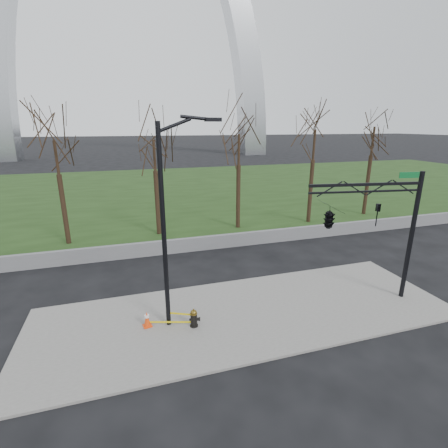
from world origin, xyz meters
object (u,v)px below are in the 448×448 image
object	(u,v)px
fire_hydrant	(194,318)
traffic_signal_mast	(346,216)
traffic_cone	(147,319)
street_light	(169,215)

from	to	relation	value
fire_hydrant	traffic_signal_mast	bearing A→B (deg)	18.52
fire_hydrant	traffic_cone	distance (m)	1.89
traffic_signal_mast	fire_hydrant	bearing A→B (deg)	-171.24
traffic_cone	street_light	bearing A→B (deg)	-4.13
fire_hydrant	traffic_cone	xyz separation A→B (m)	(-1.81, 0.55, -0.03)
street_light	traffic_signal_mast	bearing A→B (deg)	-8.52
street_light	traffic_signal_mast	xyz separation A→B (m)	(7.41, -0.47, -0.55)
fire_hydrant	traffic_cone	size ratio (longest dim) A/B	1.19
traffic_cone	traffic_signal_mast	bearing A→B (deg)	-3.71
traffic_cone	traffic_signal_mast	world-z (taller)	traffic_signal_mast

